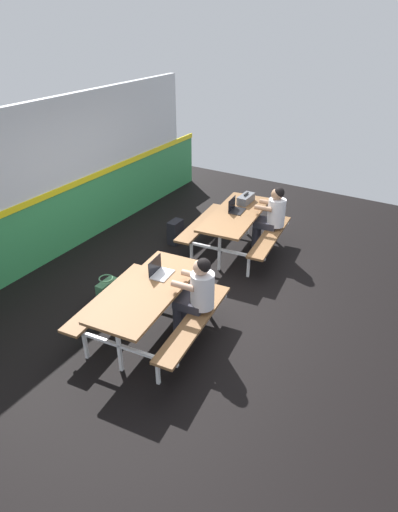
% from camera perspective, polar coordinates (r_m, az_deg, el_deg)
% --- Properties ---
extents(ground_plane, '(10.00, 10.00, 0.02)m').
position_cam_1_polar(ground_plane, '(6.72, 0.30, -4.22)').
color(ground_plane, black).
extents(accent_backdrop, '(8.00, 0.14, 2.60)m').
position_cam_1_polar(accent_backdrop, '(7.74, -17.44, 9.58)').
color(accent_backdrop, '#338C4C').
rests_on(accent_backdrop, ground).
extents(picnic_table_left, '(1.86, 1.72, 0.74)m').
position_cam_1_polar(picnic_table_left, '(5.50, -6.64, -5.78)').
color(picnic_table_left, brown).
rests_on(picnic_table_left, ground).
extents(picnic_table_right, '(1.86, 1.72, 0.74)m').
position_cam_1_polar(picnic_table_right, '(7.48, 4.87, 4.57)').
color(picnic_table_right, brown).
rests_on(picnic_table_right, ground).
extents(student_nearer, '(0.39, 0.54, 1.21)m').
position_cam_1_polar(student_nearer, '(5.37, -0.30, -4.78)').
color(student_nearer, '#2D2D38').
rests_on(student_nearer, ground).
extents(student_further, '(0.39, 0.54, 1.21)m').
position_cam_1_polar(student_further, '(7.53, 9.68, 5.54)').
color(student_further, '#2D2D38').
rests_on(student_further, ground).
extents(laptop_silver, '(0.34, 0.25, 0.22)m').
position_cam_1_polar(laptop_silver, '(5.65, -5.27, -2.04)').
color(laptop_silver, silver).
rests_on(laptop_silver, picnic_table_left).
extents(laptop_dark, '(0.34, 0.25, 0.22)m').
position_cam_1_polar(laptop_dark, '(7.46, 4.88, 6.33)').
color(laptop_dark, black).
rests_on(laptop_dark, picnic_table_right).
extents(toolbox_grey, '(0.40, 0.18, 0.18)m').
position_cam_1_polar(toolbox_grey, '(7.82, 6.26, 7.59)').
color(toolbox_grey, '#595B60').
rests_on(toolbox_grey, picnic_table_right).
extents(backpack_dark, '(0.30, 0.22, 0.44)m').
position_cam_1_polar(backpack_dark, '(7.90, -3.19, 3.21)').
color(backpack_dark, black).
rests_on(backpack_dark, ground).
extents(tote_bag_bright, '(0.34, 0.21, 0.43)m').
position_cam_1_polar(tote_bag_bright, '(6.42, -12.08, -4.64)').
color(tote_bag_bright, '#3F724C').
rests_on(tote_bag_bright, ground).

